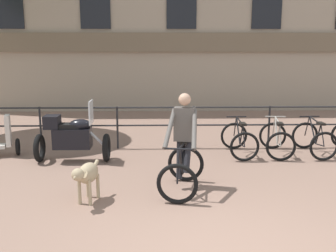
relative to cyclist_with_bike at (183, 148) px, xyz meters
The scene contains 7 objects.
canal_railing 2.85m from the cyclist_with_bike, 81.14° to the left, with size 15.05×0.05×1.05m.
cyclist_with_bike is the anchor object (origin of this frame).
dog 1.72m from the cyclist_with_bike, 160.20° to the right, with size 0.40×0.87×0.67m.
parked_motorcycle 2.90m from the cyclist_with_bike, 143.34° to the left, with size 1.58×0.62×1.35m.
parked_bicycle_near_lamp 2.63m from the cyclist_with_bike, 56.28° to the left, with size 0.70×1.13×0.86m.
parked_bicycle_mid_left 3.20m from the cyclist_with_bike, 42.95° to the left, with size 0.78×1.18×0.86m.
parked_bicycle_mid_right 3.88m from the cyclist_with_bike, 34.02° to the left, with size 0.70×1.13×0.86m.
Camera 1 is at (-0.87, -4.26, 2.54)m, focal length 42.00 mm.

